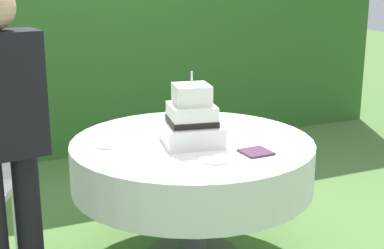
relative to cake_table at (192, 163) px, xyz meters
name	(u,v)px	position (x,y,z in m)	size (l,w,h in m)	color
foliage_hedge	(82,12)	(0.00, 2.41, 0.68)	(6.17, 0.53, 2.55)	#336628
cake_table	(192,163)	(0.00, 0.00, 0.00)	(1.36, 1.36, 0.73)	#4C4C51
wedding_cake	(192,120)	(-0.02, -0.04, 0.26)	(0.36, 0.36, 0.40)	white
serving_plate_near	(214,160)	(-0.05, -0.36, 0.14)	(0.14, 0.14, 0.01)	white
serving_plate_far	(107,145)	(-0.46, 0.09, 0.14)	(0.13, 0.13, 0.01)	white
napkin_stack	(256,152)	(0.21, -0.34, 0.14)	(0.15, 0.15, 0.01)	#4C2D47
standing_person	(4,139)	(-1.02, -0.22, 0.33)	(0.38, 0.24, 1.60)	black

